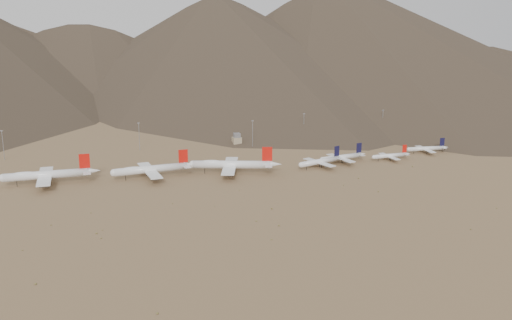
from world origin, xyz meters
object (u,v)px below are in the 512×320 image
object	(u,v)px
widebody_centre	(151,169)
control_tower	(237,140)
widebody_east	(232,164)
narrowbody_a	(321,161)
narrowbody_b	(343,157)
widebody_west	(47,175)

from	to	relation	value
widebody_centre	control_tower	world-z (taller)	widebody_centre
widebody_east	narrowbody_a	distance (m)	73.78
narrowbody_a	narrowbody_b	world-z (taller)	narrowbody_a
widebody_east	narrowbody_b	bearing A→B (deg)	21.98
widebody_west	widebody_centre	bearing A→B (deg)	-3.25
widebody_east	narrowbody_b	distance (m)	96.94
narrowbody_a	narrowbody_b	size ratio (longest dim) A/B	0.99
widebody_centre	control_tower	bearing A→B (deg)	39.30
widebody_centre	widebody_east	xyz separation A→B (m)	(60.90, -6.84, 0.61)
widebody_west	narrowbody_a	xyz separation A→B (m)	(208.69, -13.87, -2.13)
widebody_west	control_tower	bearing A→B (deg)	27.63
widebody_west	widebody_centre	size ratio (longest dim) A/B	1.06
widebody_east	control_tower	xyz separation A→B (m)	(30.80, 97.07, -2.03)
widebody_centre	widebody_east	world-z (taller)	widebody_east
widebody_centre	narrowbody_b	xyz separation A→B (m)	(157.63, -1.04, -1.77)
narrowbody_a	widebody_east	bearing A→B (deg)	161.04
widebody_centre	narrowbody_a	world-z (taller)	widebody_centre
widebody_west	narrowbody_a	world-z (taller)	widebody_west
narrowbody_b	control_tower	distance (m)	112.59
widebody_west	narrowbody_b	bearing A→B (deg)	-1.08
widebody_east	control_tower	bearing A→B (deg)	90.95
narrowbody_b	widebody_centre	bearing A→B (deg)	169.53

